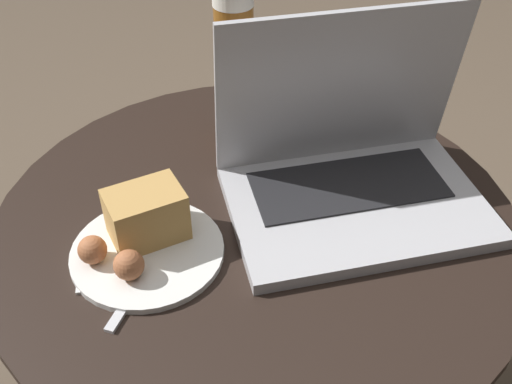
{
  "coord_description": "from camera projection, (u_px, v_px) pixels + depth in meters",
  "views": [
    {
      "loc": [
        -0.05,
        -0.61,
        1.04
      ],
      "look_at": [
        -0.0,
        -0.03,
        0.55
      ],
      "focal_mm": 42.0,
      "sensor_mm": 36.0,
      "label": 1
    }
  ],
  "objects": [
    {
      "name": "snack_plate",
      "position": [
        143.0,
        234.0,
        0.76
      ],
      "size": [
        0.2,
        0.2,
        0.08
      ],
      "color": "silver",
      "rests_on": "table"
    },
    {
      "name": "laptop",
      "position": [
        350.0,
        166.0,
        0.83
      ],
      "size": [
        0.38,
        0.29,
        0.26
      ],
      "color": "#B2B2B7",
      "rests_on": "table"
    },
    {
      "name": "napkin",
      "position": [
        141.0,
        256.0,
        0.77
      ],
      "size": [
        0.16,
        0.11,
        0.0
      ],
      "color": "white",
      "rests_on": "table"
    },
    {
      "name": "beer_glass",
      "position": [
        235.0,
        73.0,
        0.88
      ],
      "size": [
        0.06,
        0.06,
        0.25
      ],
      "color": "brown",
      "rests_on": "table"
    },
    {
      "name": "table",
      "position": [
        256.0,
        275.0,
        0.91
      ],
      "size": [
        0.73,
        0.73,
        0.48
      ],
      "color": "black",
      "rests_on": "ground_plane"
    },
    {
      "name": "fork",
      "position": [
        154.0,
        261.0,
        0.76
      ],
      "size": [
        0.09,
        0.19,
        0.01
      ],
      "color": "silver",
      "rests_on": "table"
    }
  ]
}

